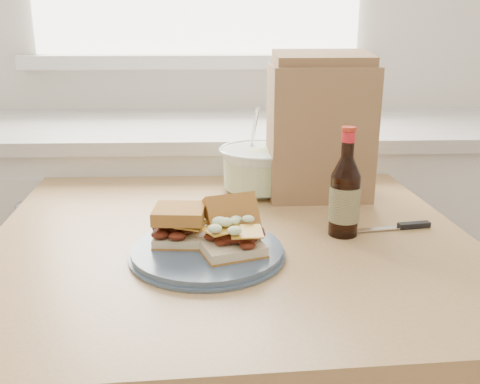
{
  "coord_description": "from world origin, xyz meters",
  "views": [
    {
      "loc": [
        0.08,
        -0.1,
        1.26
      ],
      "look_at": [
        0.12,
        0.99,
        0.91
      ],
      "focal_mm": 40.0,
      "sensor_mm": 36.0,
      "label": 1
    }
  ],
  "objects_px": {
    "plate": "(207,252)",
    "coleslaw_bowl": "(262,170)",
    "dining_table": "(230,280)",
    "paper_bag": "(320,133)",
    "beer_bottle": "(345,195)"
  },
  "relations": [
    {
      "from": "plate",
      "to": "paper_bag",
      "type": "xyz_separation_m",
      "value": [
        0.28,
        0.37,
        0.16
      ]
    },
    {
      "from": "dining_table",
      "to": "paper_bag",
      "type": "relative_size",
      "value": 3.22
    },
    {
      "from": "dining_table",
      "to": "beer_bottle",
      "type": "xyz_separation_m",
      "value": [
        0.24,
        -0.04,
        0.21
      ]
    },
    {
      "from": "dining_table",
      "to": "paper_bag",
      "type": "bearing_deg",
      "value": 41.64
    },
    {
      "from": "plate",
      "to": "beer_bottle",
      "type": "bearing_deg",
      "value": 19.73
    },
    {
      "from": "plate",
      "to": "coleslaw_bowl",
      "type": "distance_m",
      "value": 0.44
    },
    {
      "from": "beer_bottle",
      "to": "paper_bag",
      "type": "height_order",
      "value": "paper_bag"
    },
    {
      "from": "plate",
      "to": "coleslaw_bowl",
      "type": "relative_size",
      "value": 1.28
    },
    {
      "from": "dining_table",
      "to": "plate",
      "type": "distance_m",
      "value": 0.2
    },
    {
      "from": "coleslaw_bowl",
      "to": "paper_bag",
      "type": "distance_m",
      "value": 0.18
    },
    {
      "from": "coleslaw_bowl",
      "to": "plate",
      "type": "bearing_deg",
      "value": -108.2
    },
    {
      "from": "coleslaw_bowl",
      "to": "beer_bottle",
      "type": "distance_m",
      "value": 0.34
    },
    {
      "from": "coleslaw_bowl",
      "to": "paper_bag",
      "type": "height_order",
      "value": "paper_bag"
    },
    {
      "from": "dining_table",
      "to": "beer_bottle",
      "type": "relative_size",
      "value": 4.62
    },
    {
      "from": "plate",
      "to": "beer_bottle",
      "type": "height_order",
      "value": "beer_bottle"
    }
  ]
}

